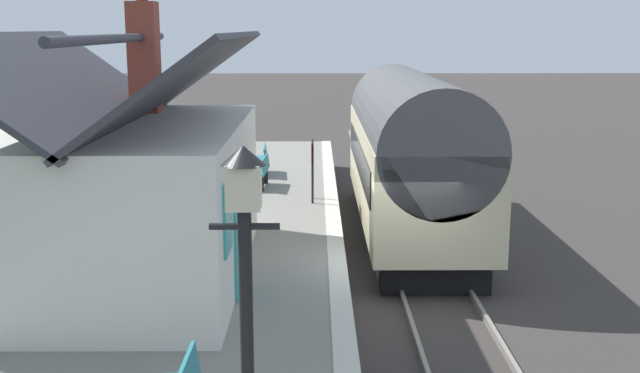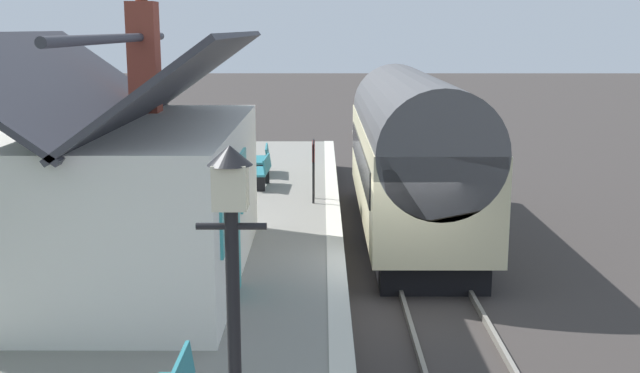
# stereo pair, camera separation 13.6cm
# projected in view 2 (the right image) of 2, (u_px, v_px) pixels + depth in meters

# --- Properties ---
(ground_plane) EXTENTS (160.00, 160.00, 0.00)m
(ground_plane) POSITION_uv_depth(u_px,v_px,m) (395.00, 309.00, 15.22)
(ground_plane) COLOR #383330
(platform) EXTENTS (32.00, 6.61, 1.00)m
(platform) POSITION_uv_depth(u_px,v_px,m) (177.00, 284.00, 15.12)
(platform) COLOR gray
(platform) RESTS_ON ground
(platform_edge_coping) EXTENTS (32.00, 0.36, 0.02)m
(platform_edge_coping) POSITION_uv_depth(u_px,v_px,m) (336.00, 260.00, 15.01)
(platform_edge_coping) COLOR beige
(platform_edge_coping) RESTS_ON platform
(rail_near) EXTENTS (52.00, 0.08, 0.14)m
(rail_near) POSITION_uv_depth(u_px,v_px,m) (477.00, 305.00, 15.20)
(rail_near) COLOR gray
(rail_near) RESTS_ON ground
(rail_far) EXTENTS (52.00, 0.08, 0.14)m
(rail_far) POSITION_uv_depth(u_px,v_px,m) (405.00, 305.00, 15.20)
(rail_far) COLOR gray
(rail_far) RESTS_ON ground
(train) EXTENTS (10.45, 2.73, 4.32)m
(train) POSITION_uv_depth(u_px,v_px,m) (412.00, 154.00, 20.08)
(train) COLOR black
(train) RESTS_ON ground
(station_building) EXTENTS (7.37, 4.43, 5.32)m
(station_building) POSITION_uv_depth(u_px,v_px,m) (126.00, 193.00, 13.88)
(station_building) COLOR white
(station_building) RESTS_ON platform
(bench_platform_end) EXTENTS (1.42, 0.49, 0.88)m
(bench_platform_end) POSITION_uv_depth(u_px,v_px,m) (263.00, 171.00, 21.80)
(bench_platform_end) COLOR #26727F
(bench_platform_end) RESTS_ON platform
(bench_near_building) EXTENTS (1.42, 0.50, 0.88)m
(bench_near_building) POSITION_uv_depth(u_px,v_px,m) (264.00, 159.00, 23.73)
(bench_near_building) COLOR #26727F
(bench_near_building) RESTS_ON platform
(planter_edge_far) EXTENTS (0.99, 0.32, 0.56)m
(planter_edge_far) POSITION_uv_depth(u_px,v_px,m) (201.00, 187.00, 20.62)
(planter_edge_far) COLOR #9E5138
(planter_edge_far) RESTS_ON platform
(planter_under_sign) EXTENTS (0.47, 0.47, 0.66)m
(planter_under_sign) POSITION_uv_depth(u_px,v_px,m) (215.00, 157.00, 24.94)
(planter_under_sign) COLOR gray
(planter_under_sign) RESTS_ON platform
(lamp_post_platform) EXTENTS (0.32, 0.50, 3.66)m
(lamp_post_platform) POSITION_uv_depth(u_px,v_px,m) (233.00, 297.00, 5.53)
(lamp_post_platform) COLOR black
(lamp_post_platform) RESTS_ON platform
(station_sign_board) EXTENTS (0.96, 0.06, 1.57)m
(station_sign_board) POSITION_uv_depth(u_px,v_px,m) (313.00, 156.00, 19.94)
(station_sign_board) COLOR black
(station_sign_board) RESTS_ON platform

